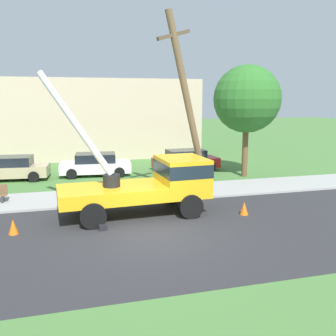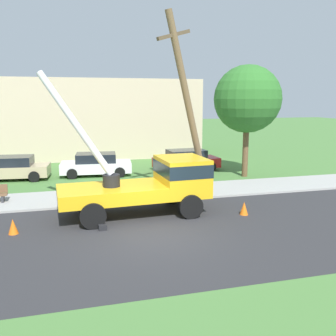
{
  "view_description": "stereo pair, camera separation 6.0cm",
  "coord_description": "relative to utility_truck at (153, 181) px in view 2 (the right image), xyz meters",
  "views": [
    {
      "loc": [
        -2.84,
        -12.43,
        4.87
      ],
      "look_at": [
        1.52,
        3.72,
        1.73
      ],
      "focal_mm": 39.82,
      "sensor_mm": 36.0,
      "label": 1
    },
    {
      "loc": [
        -2.78,
        -12.44,
        4.87
      ],
      "look_at": [
        1.52,
        3.72,
        1.73
      ],
      "focal_mm": 39.82,
      "sensor_mm": 36.0,
      "label": 2
    }
  ],
  "objects": [
    {
      "name": "road_asphalt",
      "position": [
        -0.58,
        -2.67,
        -1.4
      ],
      "size": [
        80.0,
        8.41,
        0.01
      ],
      "primitive_type": "cube",
      "color": "#2B2B2D",
      "rests_on": "ground"
    },
    {
      "name": "parked_sedan_red",
      "position": [
        4.27,
        8.75,
        -0.7
      ],
      "size": [
        4.5,
        2.19,
        1.42
      ],
      "color": "#B21E1E",
      "rests_on": "ground"
    },
    {
      "name": "leaning_utility_pole",
      "position": [
        2.13,
        1.75,
        3.07
      ],
      "size": [
        3.08,
        1.42,
        8.74
      ],
      "color": "brown",
      "rests_on": "ground"
    },
    {
      "name": "roadside_tree_near",
      "position": [
        7.25,
        5.95,
        3.39
      ],
      "size": [
        4.12,
        4.12,
        6.88
      ],
      "color": "brown",
      "rests_on": "ground"
    },
    {
      "name": "utility_truck",
      "position": [
        0.0,
        0.0,
        0.0
      ],
      "size": [
        6.89,
        3.21,
        5.98
      ],
      "color": "gold",
      "rests_on": "ground"
    },
    {
      "name": "traffic_cone_ahead",
      "position": [
        3.66,
        -1.27,
        -1.13
      ],
      "size": [
        0.36,
        0.36,
        0.56
      ],
      "primitive_type": "cone",
      "color": "orange",
      "rests_on": "ground"
    },
    {
      "name": "sidewalk_strip",
      "position": [
        -0.58,
        3.11,
        -1.36
      ],
      "size": [
        80.0,
        3.14,
        0.1
      ],
      "primitive_type": "cube",
      "color": "#9E9E99",
      "rests_on": "ground"
    },
    {
      "name": "traffic_cone_behind",
      "position": [
        -5.5,
        -1.2,
        -1.13
      ],
      "size": [
        0.36,
        0.36,
        0.56
      ],
      "primitive_type": "cone",
      "color": "orange",
      "rests_on": "ground"
    },
    {
      "name": "parked_sedan_white",
      "position": [
        -1.79,
        8.68,
        -0.7
      ],
      "size": [
        4.55,
        2.28,
        1.42
      ],
      "color": "silver",
      "rests_on": "ground"
    },
    {
      "name": "ground_plane",
      "position": [
        -0.58,
        9.33,
        -1.41
      ],
      "size": [
        120.0,
        120.0,
        0.0
      ],
      "primitive_type": "plane",
      "color": "#477538"
    },
    {
      "name": "lowrise_building_backdrop",
      "position": [
        -1.58,
        17.24,
        1.79
      ],
      "size": [
        18.0,
        6.0,
        6.4
      ],
      "primitive_type": "cube",
      "color": "#C6B293",
      "rests_on": "ground"
    },
    {
      "name": "parked_sedan_tan",
      "position": [
        -6.85,
        8.69,
        -0.7
      ],
      "size": [
        4.55,
        2.29,
        1.42
      ],
      "color": "tan",
      "rests_on": "ground"
    }
  ]
}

